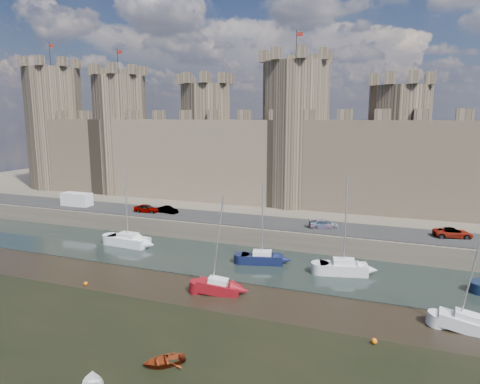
{
  "coord_description": "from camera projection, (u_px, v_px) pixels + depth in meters",
  "views": [
    {
      "loc": [
        18.59,
        -21.36,
        17.07
      ],
      "look_at": [
        2.24,
        22.0,
        8.84
      ],
      "focal_mm": 32.0,
      "sensor_mm": 36.0,
      "label": 1
    }
  ],
  "objects": [
    {
      "name": "ground",
      "position": [
        96.0,
        370.0,
        29.12
      ],
      "size": [
        160.0,
        160.0,
        0.0
      ],
      "primitive_type": "plane",
      "color": "black",
      "rests_on": "ground"
    },
    {
      "name": "water_channel",
      "position": [
        228.0,
        260.0,
        51.23
      ],
      "size": [
        160.0,
        12.0,
        0.08
      ],
      "primitive_type": "cube",
      "color": "black",
      "rests_on": "ground"
    },
    {
      "name": "quay",
      "position": [
        297.0,
        198.0,
        84.18
      ],
      "size": [
        160.0,
        60.0,
        2.5
      ],
      "primitive_type": "cube",
      "color": "#4C443A",
      "rests_on": "ground"
    },
    {
      "name": "road",
      "position": [
        255.0,
        221.0,
        60.0
      ],
      "size": [
        160.0,
        7.0,
        0.1
      ],
      "primitive_type": "cube",
      "color": "black",
      "rests_on": "quay"
    },
    {
      "name": "castle",
      "position": [
        279.0,
        149.0,
        71.52
      ],
      "size": [
        108.5,
        11.0,
        29.0
      ],
      "color": "#42382B",
      "rests_on": "quay"
    },
    {
      "name": "car_0",
      "position": [
        147.0,
        208.0,
        65.31
      ],
      "size": [
        3.99,
        1.85,
        1.33
      ],
      "primitive_type": "imported",
      "rotation": [
        0.0,
        0.0,
        1.64
      ],
      "color": "gray",
      "rests_on": "quay"
    },
    {
      "name": "car_1",
      "position": [
        168.0,
        210.0,
        64.86
      ],
      "size": [
        3.54,
        1.72,
        1.12
      ],
      "primitive_type": "imported",
      "rotation": [
        0.0,
        0.0,
        1.41
      ],
      "color": "gray",
      "rests_on": "quay"
    },
    {
      "name": "car_2",
      "position": [
        324.0,
        224.0,
        56.2
      ],
      "size": [
        4.26,
        2.84,
        1.15
      ],
      "primitive_type": "imported",
      "rotation": [
        0.0,
        0.0,
        1.91
      ],
      "color": "gray",
      "rests_on": "quay"
    },
    {
      "name": "car_3",
      "position": [
        453.0,
        233.0,
        51.81
      ],
      "size": [
        4.82,
        2.99,
        1.25
      ],
      "primitive_type": "imported",
      "rotation": [
        0.0,
        0.0,
        1.79
      ],
      "color": "gray",
      "rests_on": "quay"
    },
    {
      "name": "van",
      "position": [
        77.0,
        200.0,
        70.04
      ],
      "size": [
        5.06,
        2.1,
        2.19
      ],
      "primitive_type": "cube",
      "rotation": [
        0.0,
        0.0,
        0.02
      ],
      "color": "silver",
      "rests_on": "quay"
    },
    {
      "name": "sailboat_0",
      "position": [
        128.0,
        240.0,
        56.82
      ],
      "size": [
        5.93,
        2.63,
        10.83
      ],
      "rotation": [
        0.0,
        0.0,
        -0.07
      ],
      "color": "silver",
      "rests_on": "ground"
    },
    {
      "name": "sailboat_1",
      "position": [
        262.0,
        258.0,
        49.92
      ],
      "size": [
        5.12,
        3.01,
        9.63
      ],
      "rotation": [
        0.0,
        0.0,
        0.25
      ],
      "color": "black",
      "rests_on": "ground"
    },
    {
      "name": "sailboat_2",
      "position": [
        344.0,
        267.0,
        46.51
      ],
      "size": [
        5.39,
        3.08,
        10.94
      ],
      "rotation": [
        0.0,
        0.0,
        0.23
      ],
      "color": "beige",
      "rests_on": "ground"
    },
    {
      "name": "sailboat_4",
      "position": [
        218.0,
        286.0,
        41.62
      ],
      "size": [
        4.44,
        2.39,
        9.85
      ],
      "rotation": [
        0.0,
        0.0,
        0.18
      ],
      "color": "maroon",
      "rests_on": "ground"
    },
    {
      "name": "sailboat_5",
      "position": [
        468.0,
        323.0,
        34.37
      ],
      "size": [
        4.55,
        2.08,
        9.54
      ],
      "rotation": [
        0.0,
        0.0,
        -0.08
      ],
      "color": "silver",
      "rests_on": "ground"
    },
    {
      "name": "dinghy_4",
      "position": [
        164.0,
        361.0,
        29.7
      ],
      "size": [
        3.65,
        3.58,
        0.62
      ],
      "primitive_type": "imported",
      "rotation": [
        1.57,
        0.0,
        5.44
      ],
      "color": "maroon",
      "rests_on": "ground"
    },
    {
      "name": "buoy_1",
      "position": [
        86.0,
        284.0,
        43.62
      ],
      "size": [
        0.43,
        0.43,
        0.43
      ],
      "primitive_type": "sphere",
      "color": "#DA5A09",
      "rests_on": "ground"
    },
    {
      "name": "buoy_3",
      "position": [
        374.0,
        341.0,
        32.44
      ],
      "size": [
        0.46,
        0.46,
        0.46
      ],
      "primitive_type": "sphere",
      "color": "#DF5D09",
      "rests_on": "ground"
    }
  ]
}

